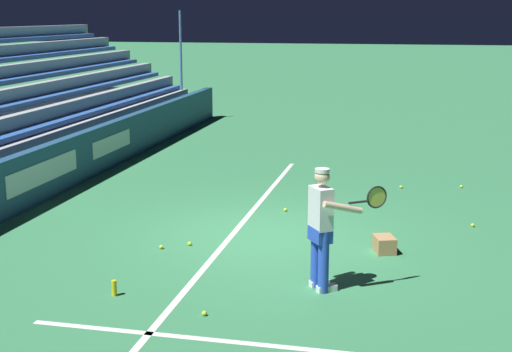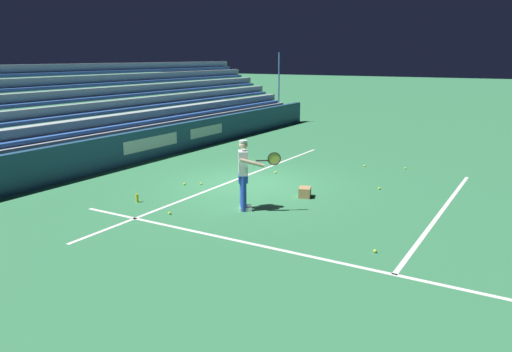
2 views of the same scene
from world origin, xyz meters
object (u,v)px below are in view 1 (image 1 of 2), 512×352
tennis_ball_far_left (161,247)px  tennis_ball_midcourt (285,210)px  tennis_ball_on_baseline (461,187)px  tennis_ball_toward_net (473,225)px  tennis_ball_far_right (205,313)px  tennis_ball_near_player (401,187)px  water_bottle (114,288)px  ball_box_cardboard (384,244)px  tennis_player (322,227)px  tennis_ball_stray_back (190,244)px

tennis_ball_far_left → tennis_ball_midcourt: bearing=149.5°
tennis_ball_midcourt → tennis_ball_on_baseline: bearing=128.3°
tennis_ball_toward_net → tennis_ball_far_right: bearing=-37.1°
tennis_ball_near_player → water_bottle: 7.94m
ball_box_cardboard → water_bottle: 4.37m
tennis_player → tennis_ball_near_player: size_ratio=25.98×
tennis_ball_toward_net → water_bottle: 6.63m
tennis_ball_toward_net → tennis_ball_midcourt: same height
tennis_ball_midcourt → tennis_ball_far_right: bearing=-1.4°
tennis_ball_on_baseline → tennis_ball_far_left: 7.33m
tennis_ball_on_baseline → tennis_ball_stray_back: bearing=-42.1°
ball_box_cardboard → tennis_ball_on_baseline: bearing=162.9°
tennis_player → water_bottle: size_ratio=7.80×
tennis_player → tennis_ball_stray_back: tennis_player is taller
tennis_ball_on_baseline → tennis_ball_far_left: bearing=-43.0°
tennis_player → water_bottle: bearing=-72.6°
ball_box_cardboard → tennis_ball_stray_back: (0.36, -3.15, -0.10)m
tennis_ball_far_right → tennis_ball_stray_back: (-2.64, -1.05, 0.00)m
tennis_ball_midcourt → tennis_ball_toward_net: bearing=85.3°
ball_box_cardboard → tennis_ball_near_player: bearing=177.9°
tennis_player → tennis_ball_toward_net: tennis_player is taller
tennis_ball_stray_back → tennis_ball_on_baseline: bearing=137.9°
tennis_ball_near_player → tennis_ball_on_baseline: (-0.32, 1.29, 0.00)m
tennis_ball_near_player → tennis_ball_toward_net: (2.67, 1.32, 0.00)m
tennis_ball_toward_net → ball_box_cardboard: bearing=-40.5°
tennis_ball_far_left → tennis_ball_midcourt: 3.09m
tennis_ball_near_player → tennis_ball_midcourt: 3.20m
tennis_ball_toward_net → tennis_ball_midcourt: 3.48m
ball_box_cardboard → tennis_ball_on_baseline: (-4.74, 1.45, -0.10)m
tennis_ball_midcourt → water_bottle: (4.66, -1.51, 0.08)m
tennis_player → water_bottle: 2.94m
tennis_ball_far_left → tennis_ball_near_player: bearing=143.7°
tennis_ball_stray_back → tennis_ball_far_left: bearing=-55.8°
tennis_ball_on_baseline → tennis_ball_midcourt: same height
tennis_ball_on_baseline → water_bottle: 8.87m
tennis_ball_far_right → tennis_ball_midcourt: bearing=178.6°
tennis_ball_near_player → tennis_ball_toward_net: same height
tennis_ball_far_right → water_bottle: water_bottle is taller
tennis_player → water_bottle: (0.85, -2.71, -0.78)m
tennis_ball_far_right → tennis_ball_on_baseline: bearing=155.3°
tennis_player → tennis_ball_midcourt: size_ratio=25.98×
tennis_ball_far_left → tennis_ball_toward_net: bearing=115.3°
tennis_player → water_bottle: tennis_player is taller
tennis_ball_toward_net → tennis_ball_on_baseline: bearing=-179.4°
tennis_player → tennis_ball_stray_back: size_ratio=25.98×
tennis_ball_on_baseline → tennis_ball_midcourt: (2.71, -3.43, 0.00)m
tennis_ball_far_left → tennis_player: bearing=67.3°
tennis_ball_near_player → tennis_ball_stray_back: bearing=-34.8°
ball_box_cardboard → tennis_ball_toward_net: ball_box_cardboard is taller
tennis_ball_near_player → tennis_ball_stray_back: size_ratio=1.00×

